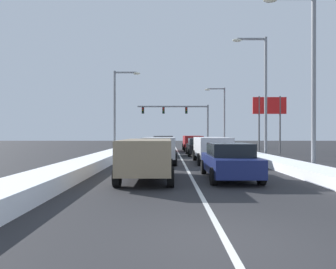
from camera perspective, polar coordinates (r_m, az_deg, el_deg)
ground_plane at (r=21.20m, az=2.55°, el=-5.01°), size 120.00×120.00×0.00m
lane_stripe_between_right_lane_and_center_lane at (r=25.14m, az=2.11°, el=-4.19°), size 0.14×43.54×0.01m
snow_bank_right_shoulder at (r=25.89m, az=13.94°, el=-3.57°), size 1.60×43.54×0.46m
snow_bank_left_shoulder at (r=25.46m, az=-9.92°, el=-3.51°), size 1.68×43.54×0.56m
sedan_navy_right_lane_nearest at (r=12.99m, az=11.25°, el=-4.92°), size 2.00×4.50×1.51m
suv_white_right_lane_second at (r=19.93m, az=8.01°, el=-2.42°), size 2.16×4.90×1.67m
sedan_black_right_lane_third at (r=26.71m, az=5.48°, el=-2.30°), size 2.00×4.50×1.51m
suv_red_right_lane_fourth at (r=33.90m, az=4.43°, el=-1.35°), size 2.16×4.90×1.67m
suv_tan_center_lane_nearest at (r=12.50m, az=-4.22°, el=-3.96°), size 2.16×4.90×1.67m
suv_silver_center_lane_second at (r=19.51m, az=-1.87°, el=-2.47°), size 2.16×4.90×1.67m
sedan_green_center_lane_third at (r=25.70m, az=-1.52°, el=-2.40°), size 2.00×4.50×1.51m
suv_charcoal_center_lane_fourth at (r=32.36m, az=-1.07°, el=-1.42°), size 2.16×4.90×1.67m
traffic_light_gantry at (r=44.97m, az=2.58°, el=3.75°), size 10.60×0.47×6.20m
street_lamp_right_near at (r=17.02m, az=24.56°, el=11.50°), size 2.66×0.36×8.88m
street_lamp_right_mid at (r=24.41m, az=17.02°, el=8.58°), size 2.66×0.36×9.31m
street_lamp_right_far at (r=39.61m, az=9.85°, el=4.24°), size 2.66×0.36×7.86m
street_lamp_left_mid at (r=30.31m, az=-9.62°, el=5.74°), size 2.66×0.36×8.11m
roadside_sign_right at (r=30.41m, az=18.42°, el=4.13°), size 3.20×0.16×5.50m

